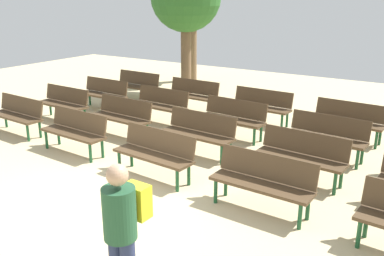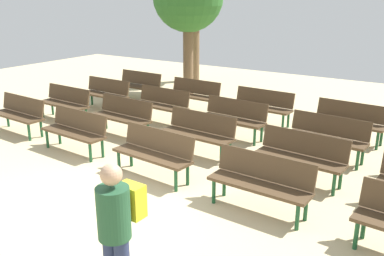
{
  "view_description": "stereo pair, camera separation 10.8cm",
  "coord_description": "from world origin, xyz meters",
  "px_view_note": "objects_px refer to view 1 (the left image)",
  "views": [
    {
      "loc": [
        4.49,
        -4.07,
        3.2
      ],
      "look_at": [
        0.0,
        2.96,
        0.55
      ],
      "focal_mm": 39.42,
      "sensor_mm": 36.0,
      "label": 1
    },
    {
      "loc": [
        4.58,
        -4.01,
        3.2
      ],
      "look_at": [
        0.0,
        2.96,
        0.55
      ],
      "focal_mm": 39.42,
      "sensor_mm": 36.0,
      "label": 2
    }
  ],
  "objects_px": {
    "bench_r1_c0": "(64,101)",
    "bench_r0_c3": "(263,179)",
    "bench_r0_c0": "(18,113)",
    "bench_r3_c3": "(348,119)",
    "bench_r2_c0": "(104,92)",
    "bench_r2_c1": "(160,103)",
    "bench_r2_c3": "(327,134)",
    "bench_r3_c0": "(137,84)",
    "bench_r3_c1": "(192,93)",
    "bench_r3_c2": "(261,104)",
    "bench_r1_c2": "(199,131)",
    "visitor_with_backpack": "(123,229)",
    "bench_r2_c2": "(233,116)",
    "bench_r0_c1": "(75,129)",
    "bench_r1_c1": "(122,115)",
    "bench_r1_c3": "(302,154)",
    "bench_r0_c2": "(155,151)"
  },
  "relations": [
    {
      "from": "bench_r2_c0",
      "to": "bench_r3_c1",
      "type": "relative_size",
      "value": 1.0
    },
    {
      "from": "bench_r0_c1",
      "to": "bench_r1_c0",
      "type": "height_order",
      "value": "same"
    },
    {
      "from": "bench_r1_c0",
      "to": "bench_r2_c2",
      "type": "bearing_deg",
      "value": 16.89
    },
    {
      "from": "bench_r0_c1",
      "to": "bench_r3_c1",
      "type": "bearing_deg",
      "value": 89.43
    },
    {
      "from": "bench_r0_c2",
      "to": "bench_r1_c3",
      "type": "bearing_deg",
      "value": 34.21
    },
    {
      "from": "bench_r0_c2",
      "to": "bench_r3_c0",
      "type": "height_order",
      "value": "same"
    },
    {
      "from": "bench_r0_c1",
      "to": "bench_r3_c3",
      "type": "relative_size",
      "value": 0.99
    },
    {
      "from": "bench_r1_c1",
      "to": "bench_r3_c0",
      "type": "height_order",
      "value": "same"
    },
    {
      "from": "bench_r0_c3",
      "to": "bench_r2_c1",
      "type": "height_order",
      "value": "same"
    },
    {
      "from": "bench_r3_c1",
      "to": "bench_r2_c0",
      "type": "bearing_deg",
      "value": -148.11
    },
    {
      "from": "bench_r3_c0",
      "to": "bench_r3_c1",
      "type": "xyz_separation_m",
      "value": [
        2.19,
        -0.15,
        0.0
      ]
    },
    {
      "from": "bench_r1_c2",
      "to": "visitor_with_backpack",
      "type": "bearing_deg",
      "value": -65.31
    },
    {
      "from": "bench_r1_c0",
      "to": "bench_r1_c2",
      "type": "xyz_separation_m",
      "value": [
        4.33,
        -0.21,
        0.0
      ]
    },
    {
      "from": "bench_r2_c3",
      "to": "visitor_with_backpack",
      "type": "xyz_separation_m",
      "value": [
        -0.57,
        -5.48,
        0.43
      ]
    },
    {
      "from": "bench_r1_c0",
      "to": "bench_r0_c3",
      "type": "bearing_deg",
      "value": -12.94
    },
    {
      "from": "bench_r2_c3",
      "to": "bench_r3_c2",
      "type": "distance_m",
      "value": 2.61
    },
    {
      "from": "bench_r2_c0",
      "to": "bench_r3_c0",
      "type": "distance_m",
      "value": 1.43
    },
    {
      "from": "bench_r0_c0",
      "to": "bench_r1_c1",
      "type": "bearing_deg",
      "value": 32.12
    },
    {
      "from": "bench_r2_c1",
      "to": "bench_r2_c3",
      "type": "relative_size",
      "value": 1.0
    },
    {
      "from": "bench_r1_c2",
      "to": "bench_r3_c0",
      "type": "xyz_separation_m",
      "value": [
        -4.18,
        3.02,
        0.0
      ]
    },
    {
      "from": "bench_r0_c0",
      "to": "bench_r3_c1",
      "type": "bearing_deg",
      "value": 62.19
    },
    {
      "from": "bench_r1_c2",
      "to": "bench_r3_c3",
      "type": "relative_size",
      "value": 0.99
    },
    {
      "from": "bench_r2_c0",
      "to": "bench_r3_c3",
      "type": "bearing_deg",
      "value": 10.18
    },
    {
      "from": "bench_r2_c3",
      "to": "bench_r0_c2",
      "type": "bearing_deg",
      "value": -127.94
    },
    {
      "from": "bench_r3_c0",
      "to": "bench_r2_c2",
      "type": "bearing_deg",
      "value": -18.85
    },
    {
      "from": "bench_r0_c0",
      "to": "bench_r0_c2",
      "type": "xyz_separation_m",
      "value": [
        4.32,
        -0.27,
        0.0
      ]
    },
    {
      "from": "bench_r1_c3",
      "to": "bench_r2_c1",
      "type": "bearing_deg",
      "value": 163.75
    },
    {
      "from": "bench_r1_c2",
      "to": "bench_r3_c0",
      "type": "distance_m",
      "value": 5.15
    },
    {
      "from": "bench_r1_c1",
      "to": "bench_r1_c3",
      "type": "xyz_separation_m",
      "value": [
        4.4,
        -0.21,
        0.0
      ]
    },
    {
      "from": "bench_r0_c1",
      "to": "bench_r0_c2",
      "type": "height_order",
      "value": "same"
    },
    {
      "from": "bench_r1_c2",
      "to": "bench_r2_c1",
      "type": "distance_m",
      "value": 2.54
    },
    {
      "from": "bench_r0_c2",
      "to": "bench_r3_c1",
      "type": "height_order",
      "value": "same"
    },
    {
      "from": "bench_r1_c3",
      "to": "bench_r2_c0",
      "type": "relative_size",
      "value": 1.01
    },
    {
      "from": "bench_r2_c3",
      "to": "bench_r3_c1",
      "type": "relative_size",
      "value": 1.01
    },
    {
      "from": "bench_r2_c3",
      "to": "bench_r2_c2",
      "type": "bearing_deg",
      "value": 179.38
    },
    {
      "from": "bench_r1_c1",
      "to": "bench_r1_c3",
      "type": "relative_size",
      "value": 1.0
    },
    {
      "from": "bench_r0_c1",
      "to": "bench_r1_c1",
      "type": "xyz_separation_m",
      "value": [
        0.07,
        1.38,
        0.0
      ]
    },
    {
      "from": "bench_r3_c1",
      "to": "bench_r0_c3",
      "type": "bearing_deg",
      "value": -44.96
    },
    {
      "from": "bench_r0_c1",
      "to": "bench_r3_c0",
      "type": "distance_m",
      "value": 4.73
    },
    {
      "from": "bench_r1_c0",
      "to": "bench_r1_c1",
      "type": "height_order",
      "value": "same"
    },
    {
      "from": "bench_r2_c2",
      "to": "bench_r3_c0",
      "type": "bearing_deg",
      "value": 162.93
    },
    {
      "from": "bench_r2_c2",
      "to": "bench_r1_c3",
      "type": "bearing_deg",
      "value": -31.04
    },
    {
      "from": "bench_r3_c1",
      "to": "bench_r3_c2",
      "type": "xyz_separation_m",
      "value": [
        2.18,
        -0.13,
        0.0
      ]
    },
    {
      "from": "bench_r0_c1",
      "to": "visitor_with_backpack",
      "type": "relative_size",
      "value": 0.98
    },
    {
      "from": "bench_r0_c0",
      "to": "bench_r1_c2",
      "type": "height_order",
      "value": "same"
    },
    {
      "from": "bench_r0_c0",
      "to": "bench_r2_c3",
      "type": "relative_size",
      "value": 1.0
    },
    {
      "from": "bench_r0_c0",
      "to": "bench_r1_c0",
      "type": "distance_m",
      "value": 1.37
    },
    {
      "from": "bench_r3_c0",
      "to": "bench_r2_c1",
      "type": "bearing_deg",
      "value": -34.44
    },
    {
      "from": "bench_r2_c0",
      "to": "visitor_with_backpack",
      "type": "relative_size",
      "value": 0.98
    },
    {
      "from": "bench_r0_c0",
      "to": "bench_r3_c3",
      "type": "relative_size",
      "value": 0.99
    }
  ]
}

